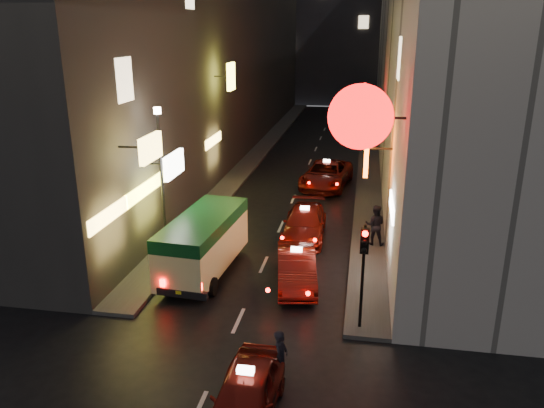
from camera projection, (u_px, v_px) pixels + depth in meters
The scene contains 14 objects.
building_left at pixel (211, 32), 40.03m from camera, with size 7.39×52.00×18.00m.
building_right at pixel (430, 33), 37.40m from camera, with size 8.30×52.00×18.00m.
building_far at pixel (341, 14), 68.00m from camera, with size 30.00×10.00×22.00m, color #343439.
sidewalk_left at pixel (261, 150), 42.23m from camera, with size 1.50×52.00×0.15m, color #464441.
sidewalk_right at pixel (369, 154), 40.83m from camera, with size 1.50×52.00×0.15m, color #464441.
minibus at pixel (204, 238), 20.73m from camera, with size 2.36×5.66×2.38m.
taxi_near at pixel (246, 392), 13.06m from camera, with size 2.04×4.84×1.70m.
taxi_second at pixel (296, 265), 20.05m from camera, with size 2.79×5.15×1.72m.
taxi_third at pixel (305, 221), 24.57m from camera, with size 2.15×5.01×1.75m.
taxi_far at pixel (326, 172), 32.48m from camera, with size 3.07×5.91×1.97m.
pedestrian_crossing at pixel (281, 353), 14.40m from camera, with size 0.59×0.38×1.79m, color black.
pedestrian_sidewalk at pixel (375, 222), 23.31m from camera, with size 0.78×0.49×2.06m, color black.
traffic_light at pixel (364, 256), 16.19m from camera, with size 0.26×0.43×3.50m.
lamp_post at pixel (162, 173), 21.45m from camera, with size 0.28×0.28×6.22m.
Camera 1 is at (3.81, -6.66, 9.29)m, focal length 35.00 mm.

